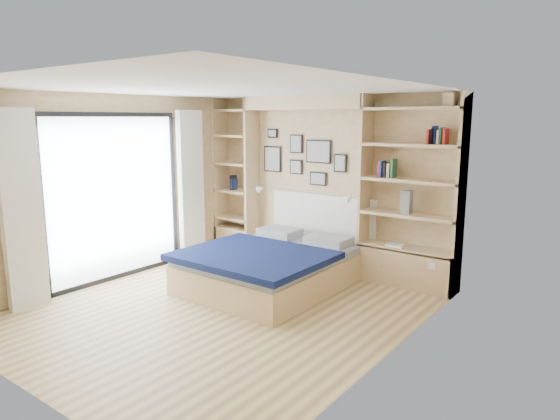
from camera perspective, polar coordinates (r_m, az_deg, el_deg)
The scene contains 9 objects.
ground at distance 5.92m, azimuth -6.42°, elevation -11.24°, with size 4.50×4.50×0.00m, color #E2C680.
room_shell at distance 7.00m, azimuth -0.38°, elevation 1.38°, with size 4.50×4.50×4.50m.
bed at distance 6.59m, azimuth -0.95°, elevation -6.32°, with size 1.78×2.35×1.07m.
photo_gallery at distance 7.55m, azimuth 2.46°, elevation 6.05°, with size 1.48×0.02×0.82m.
reading_lamps at distance 7.33m, azimuth 2.42°, elevation 1.97°, with size 1.92×0.12×0.15m.
shelf_decor at distance 6.60m, azimuth 13.76°, elevation 6.05°, with size 3.60×0.23×2.03m.
deck at distance 8.68m, azimuth -24.10°, elevation -5.04°, with size 3.20×4.00×0.05m, color #736454.
deck_chair at distance 8.30m, azimuth -17.14°, elevation -2.53°, with size 0.63×0.88×0.80m.
shipping_container at distance 16.70m, azimuth -28.12°, elevation 5.77°, with size 2.25×5.64×2.35m, color navy.
Camera 1 is at (3.80, -3.99, 2.18)m, focal length 32.00 mm.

